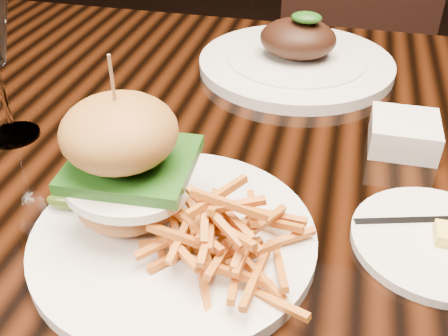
% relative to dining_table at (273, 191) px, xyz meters
% --- Properties ---
extents(dining_table, '(1.60, 0.90, 0.75)m').
position_rel_dining_table_xyz_m(dining_table, '(0.00, 0.00, 0.00)').
color(dining_table, black).
rests_on(dining_table, ground).
extents(burger_plate, '(0.29, 0.29, 0.19)m').
position_rel_dining_table_xyz_m(burger_plate, '(-0.08, -0.21, 0.13)').
color(burger_plate, silver).
rests_on(burger_plate, dining_table).
extents(side_saucer, '(0.17, 0.17, 0.02)m').
position_rel_dining_table_xyz_m(side_saucer, '(0.19, -0.15, 0.08)').
color(side_saucer, silver).
rests_on(side_saucer, dining_table).
extents(ramekin, '(0.10, 0.10, 0.04)m').
position_rel_dining_table_xyz_m(ramekin, '(0.16, 0.03, 0.10)').
color(ramekin, silver).
rests_on(ramekin, dining_table).
extents(far_dish, '(0.32, 0.32, 0.10)m').
position_rel_dining_table_xyz_m(far_dish, '(-0.01, 0.24, 0.10)').
color(far_dish, silver).
rests_on(far_dish, dining_table).
extents(chair_far, '(0.50, 0.51, 0.95)m').
position_rel_dining_table_xyz_m(chair_far, '(0.11, 0.89, -0.13)').
color(chair_far, black).
rests_on(chair_far, ground).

